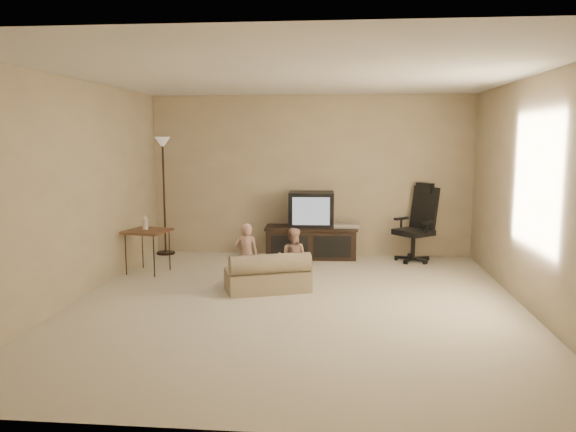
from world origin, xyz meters
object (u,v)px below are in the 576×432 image
object	(u,v)px
side_table	(147,231)
toddler_right	(293,258)
child_sofa	(268,275)
tv_stand	(311,230)
floor_lamp	(163,169)
toddler_left	(247,255)
office_chair	(417,233)

from	to	relation	value
side_table	toddler_right	size ratio (longest dim) A/B	1.06
child_sofa	toddler_right	bearing A→B (deg)	14.80
tv_stand	toddler_right	xyz separation A→B (m)	(-0.14, -1.78, -0.05)
floor_lamp	toddler_left	distance (m)	2.64
toddler_left	toddler_right	bearing A→B (deg)	-177.87
child_sofa	toddler_right	size ratio (longest dim) A/B	1.48
tv_stand	floor_lamp	bearing A→B (deg)	176.25
office_chair	side_table	size ratio (longest dim) A/B	1.46
floor_lamp	child_sofa	size ratio (longest dim) A/B	1.67
side_table	floor_lamp	bearing A→B (deg)	96.74
tv_stand	child_sofa	bearing A→B (deg)	-104.25
office_chair	toddler_right	xyz separation A→B (m)	(-1.73, -1.69, -0.05)
side_table	toddler_right	world-z (taller)	side_table
side_table	toddler_left	size ratio (longest dim) A/B	1.00
tv_stand	toddler_left	distance (m)	1.93
toddler_left	toddler_right	world-z (taller)	toddler_left
child_sofa	toddler_left	distance (m)	0.40
tv_stand	side_table	size ratio (longest dim) A/B	1.81
office_chair	floor_lamp	xyz separation A→B (m)	(-3.92, 0.15, 0.93)
child_sofa	tv_stand	bearing A→B (deg)	58.36
office_chair	child_sofa	world-z (taller)	office_chair
tv_stand	floor_lamp	distance (m)	2.52
toddler_right	office_chair	bearing A→B (deg)	-127.28
tv_stand	toddler_right	size ratio (longest dim) A/B	1.93
side_table	child_sofa	size ratio (longest dim) A/B	0.72
office_chair	toddler_left	bearing A→B (deg)	-94.10
tv_stand	office_chair	world-z (taller)	office_chair
side_table	toddler_right	bearing A→B (deg)	-16.49
tv_stand	side_table	distance (m)	2.49
toddler_right	side_table	bearing A→B (deg)	-8.16
child_sofa	toddler_left	bearing A→B (deg)	128.96
side_table	office_chair	bearing A→B (deg)	15.98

